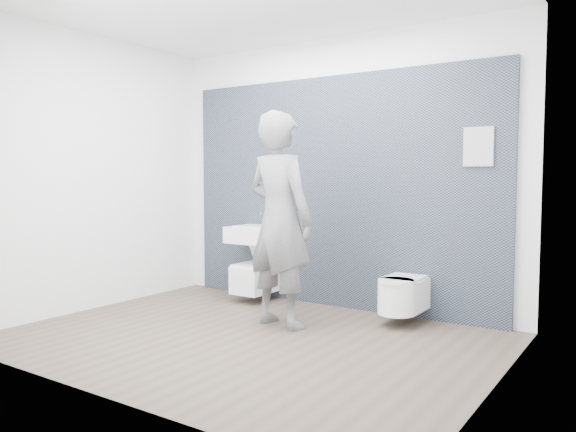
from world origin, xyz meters
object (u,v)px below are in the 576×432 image
Objects in this scene: toilet_rounded at (401,295)px; toilet_square at (256,276)px; washbasin at (257,234)px; visitor at (280,220)px.

toilet_square is at bearing 178.53° from toilet_rounded.
toilet_rounded is at bearing -2.33° from washbasin.
washbasin reaches higher than toilet_rounded.
washbasin is 0.46m from toilet_square.
toilet_square is at bearing -90.00° from washbasin.
toilet_rounded is (1.71, -0.04, 0.01)m from toilet_square.
washbasin reaches higher than toilet_square.
washbasin is 1.77m from toilet_rounded.
visitor is at bearing -41.25° from toilet_square.
visitor is (0.80, -0.73, 0.24)m from washbasin.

